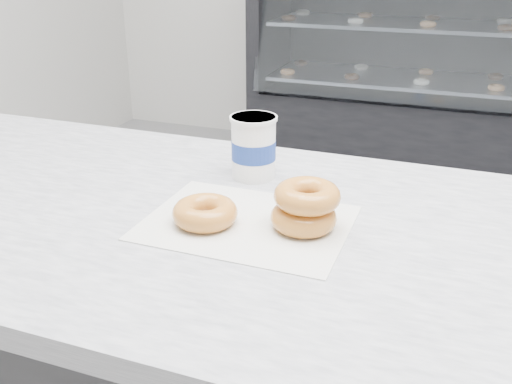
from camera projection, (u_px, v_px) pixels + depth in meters
display_case at (457, 97)px, 3.39m from camera, size 2.40×0.74×1.25m
wax_paper at (247, 223)px, 0.96m from camera, size 0.34×0.26×0.00m
donut_single at (205, 212)px, 0.95m from camera, size 0.15×0.15×0.04m
donut_stack at (305, 207)px, 0.93m from camera, size 0.15×0.15×0.08m
coffee_cup at (254, 146)px, 1.13m from camera, size 0.11×0.11×0.13m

